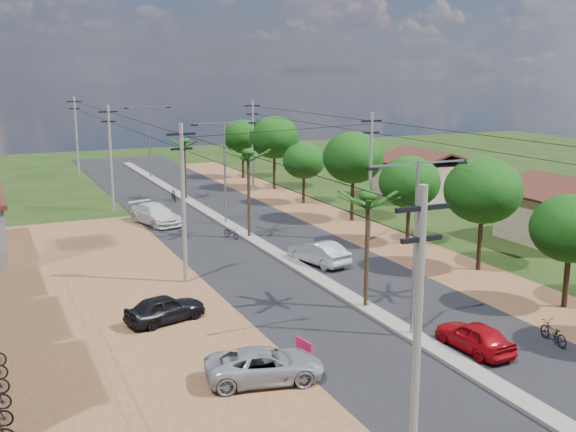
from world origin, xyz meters
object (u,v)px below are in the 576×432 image
Objects in this scene: car_red_near at (474,337)px; car_parked_silver at (265,366)px; car_parked_dark at (165,309)px; car_silver_mid at (319,253)px; car_white_far at (155,215)px; roadside_sign at (304,350)px; moto_rider_east at (553,334)px.

car_parked_silver is at bearing -9.73° from car_red_near.
car_silver_mid is at bearing -77.98° from car_parked_dark.
car_white_far is 5.03× the size of roadside_sign.
car_red_near is 0.86× the size of car_silver_mid.
moto_rider_east is (3.70, -15.31, -0.25)m from car_silver_mid.
car_white_far is 1.39× the size of car_parked_dark.
car_parked_dark is at bearing 112.88° from roadside_sign.
roadside_sign is at bearing -50.61° from car_parked_silver.
roadside_sign is (-10.70, 3.03, -0.03)m from moto_rider_east.
car_red_near is at bearing -1.66° from moto_rider_east.
car_parked_silver is at bearing -111.09° from car_white_far.
car_parked_dark reaches higher than car_parked_silver.
car_white_far is at bearing 79.95° from roadside_sign.
car_white_far is (-6.50, 29.69, 0.13)m from car_red_near.
car_white_far is 28.71m from car_parked_silver.
car_white_far reaches higher than roadside_sign.
moto_rider_east is (3.70, -0.79, -0.17)m from car_red_near.
car_parked_dark is (-4.62, -20.82, -0.12)m from car_white_far.
moto_rider_east is (12.93, -1.90, -0.17)m from car_parked_silver.
moto_rider_east is 1.69× the size of roadside_sign.
moto_rider_east is at bearing -137.98° from car_parked_dark.
car_white_far is 21.33m from car_parked_dark.
car_silver_mid reaches higher than moto_rider_east.
car_red_near reaches higher than car_parked_silver.
moto_rider_east is at bearing -24.84° from roadside_sign.
car_red_near is 9.30m from car_parked_silver.
car_parked_dark reaches higher than car_red_near.
car_red_near is 7.35m from roadside_sign.
roadside_sign is (-7.00, -12.27, -0.28)m from car_silver_mid.
car_white_far is 27.45m from roadside_sign.
car_silver_mid is at bearing -66.01° from moto_rider_east.
car_silver_mid is at bearing 51.29° from roadside_sign.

